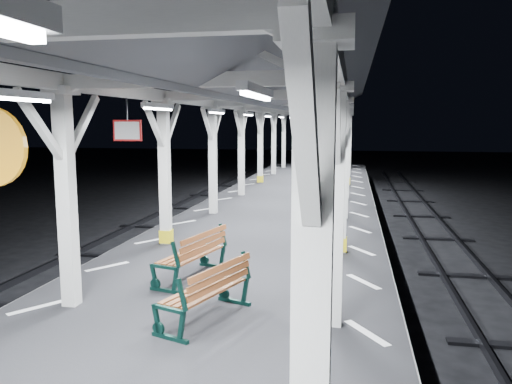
% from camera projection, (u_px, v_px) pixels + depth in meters
% --- Properties ---
extents(ground, '(120.00, 120.00, 0.00)m').
position_uv_depth(ground, '(229.00, 325.00, 9.42)').
color(ground, black).
rests_on(ground, ground).
extents(platform, '(6.00, 50.00, 1.00)m').
position_uv_depth(platform, '(229.00, 300.00, 9.35)').
color(platform, black).
rests_on(platform, ground).
extents(hazard_stripes_left, '(1.00, 48.00, 0.01)m').
position_uv_depth(hazard_stripes_left, '(107.00, 267.00, 9.74)').
color(hazard_stripes_left, silver).
rests_on(hazard_stripes_left, platform).
extents(hazard_stripes_right, '(1.00, 48.00, 0.01)m').
position_uv_depth(hazard_stripes_right, '(363.00, 282.00, 8.82)').
color(hazard_stripes_right, silver).
rests_on(hazard_stripes_right, platform).
extents(canopy, '(5.40, 49.00, 4.65)m').
position_uv_depth(canopy, '(227.00, 78.00, 8.77)').
color(canopy, silver).
rests_on(canopy, platform).
extents(bench_near, '(0.99, 1.75, 0.89)m').
position_uv_depth(bench_near, '(195.00, 254.00, 8.90)').
color(bench_near, black).
rests_on(bench_near, platform).
extents(bench_mid, '(1.08, 1.70, 0.87)m').
position_uv_depth(bench_mid, '(210.00, 290.00, 7.02)').
color(bench_mid, black).
rests_on(bench_mid, platform).
extents(bench_far, '(1.27, 1.84, 0.94)m').
position_uv_depth(bench_far, '(319.00, 178.00, 20.62)').
color(bench_far, black).
rests_on(bench_far, platform).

